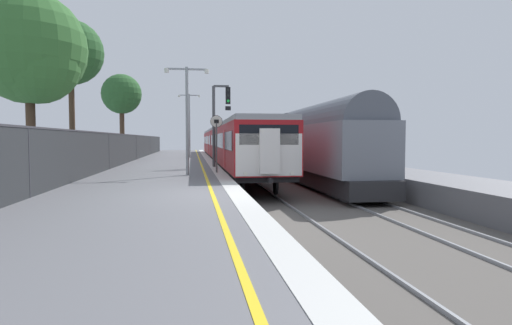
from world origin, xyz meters
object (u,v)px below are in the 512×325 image
platform_lamp_mid (187,111)px  background_tree_centre (121,95)px  commuter_train_at_platform (227,144)px  platform_lamp_far (189,120)px  freight_train_adjacent_track (260,141)px  background_tree_right (31,52)px  signal_gantry (218,116)px  speed_limit_sign (216,136)px  background_tree_left (69,54)px

platform_lamp_mid → background_tree_centre: background_tree_centre is taller
commuter_train_at_platform → background_tree_centre: bearing=-174.7°
platform_lamp_far → freight_train_adjacent_track: bearing=31.7°
commuter_train_at_platform → background_tree_right: 22.06m
signal_gantry → background_tree_centre: bearing=122.8°
signal_gantry → background_tree_right: 11.01m
platform_lamp_far → background_tree_right: bearing=-105.7°
signal_gantry → speed_limit_sign: 4.74m
background_tree_left → background_tree_right: background_tree_left is taller
platform_lamp_mid → background_tree_left: size_ratio=0.63×
platform_lamp_mid → background_tree_centre: 18.14m
platform_lamp_mid → background_tree_right: 6.61m
signal_gantry → speed_limit_sign: size_ratio=1.72×
platform_lamp_mid → background_tree_left: bearing=149.3°
commuter_train_at_platform → background_tree_centre: (-8.78, -0.81, 4.00)m
speed_limit_sign → background_tree_right: size_ratio=0.38×
commuter_train_at_platform → signal_gantry: size_ratio=8.78×
freight_train_adjacent_track → platform_lamp_mid: size_ratio=11.64×
commuter_train_at_platform → freight_train_adjacent_track: size_ratio=0.74×
background_tree_right → freight_train_adjacent_track: bearing=62.9°
signal_gantry → platform_lamp_far: (-1.78, 13.97, 0.34)m
commuter_train_at_platform → signal_gantry: (-1.47, -12.16, 1.77)m
background_tree_right → platform_lamp_far: bearing=74.3°
background_tree_left → freight_train_adjacent_track: bearing=57.3°
platform_lamp_far → background_tree_centre: (-5.53, -2.62, 1.89)m
commuter_train_at_platform → platform_lamp_mid: 18.30m
background_tree_left → background_tree_right: 5.37m
freight_train_adjacent_track → background_tree_right: 29.36m
freight_train_adjacent_track → platform_lamp_mid: 25.32m
commuter_train_at_platform → background_tree_centre: 9.68m
speed_limit_sign → background_tree_right: (-7.42, -2.94, 3.28)m
platform_lamp_far → signal_gantry: bearing=-82.8°
signal_gantry → background_tree_centre: size_ratio=0.69×
commuter_train_at_platform → platform_lamp_far: (-3.24, 1.81, 2.11)m
freight_train_adjacent_track → signal_gantry: size_ratio=11.81×
commuter_train_at_platform → background_tree_centre: size_ratio=6.04×
background_tree_right → background_tree_left: bearing=89.9°
speed_limit_sign → background_tree_right: 8.63m
freight_train_adjacent_track → speed_limit_sign: size_ratio=20.35×
speed_limit_sign → background_tree_right: bearing=-158.4°
platform_lamp_mid → commuter_train_at_platform: bearing=79.7°
signal_gantry → background_tree_right: background_tree_right is taller
platform_lamp_mid → platform_lamp_far: size_ratio=0.86×
signal_gantry → speed_limit_sign: bearing=-94.7°
commuter_train_at_platform → background_tree_right: background_tree_right is taller
commuter_train_at_platform → platform_lamp_far: size_ratio=7.42×
commuter_train_at_platform → platform_lamp_mid: size_ratio=8.65×
freight_train_adjacent_track → background_tree_centre: (-12.78, -7.09, 3.81)m
platform_lamp_mid → background_tree_centre: (-5.53, 17.12, 2.32)m
signal_gantry → platform_lamp_far: size_ratio=0.85×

